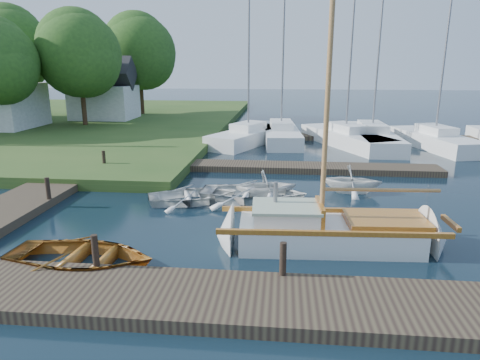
# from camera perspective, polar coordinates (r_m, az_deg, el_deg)

# --- Properties ---
(ground) EXTENTS (160.00, 160.00, 0.00)m
(ground) POSITION_cam_1_polar(r_m,az_deg,el_deg) (15.02, -0.00, -4.43)
(ground) COLOR black
(ground) RESTS_ON ground
(near_dock) EXTENTS (18.00, 2.20, 0.30)m
(near_dock) POSITION_cam_1_polar(r_m,az_deg,el_deg) (9.54, -3.75, -15.61)
(near_dock) COLOR #31251E
(near_dock) RESTS_ON ground
(left_dock) EXTENTS (2.20, 18.00, 0.30)m
(left_dock) POSITION_cam_1_polar(r_m,az_deg,el_deg) (19.26, -23.76, -0.86)
(left_dock) COLOR #31251E
(left_dock) RESTS_ON ground
(far_dock) EXTENTS (14.00, 1.60, 0.30)m
(far_dock) POSITION_cam_1_polar(r_m,az_deg,el_deg) (21.16, 7.18, 1.67)
(far_dock) COLOR #31251E
(far_dock) RESTS_ON ground
(pontoon) EXTENTS (30.00, 1.60, 0.30)m
(pontoon) POSITION_cam_1_polar(r_m,az_deg,el_deg) (31.66, 21.50, 5.20)
(pontoon) COLOR #31251E
(pontoon) RESTS_ON ground
(mooring_post_1) EXTENTS (0.16, 0.16, 0.80)m
(mooring_post_1) POSITION_cam_1_polar(r_m,az_deg,el_deg) (10.98, -18.74, -8.90)
(mooring_post_1) COLOR black
(mooring_post_1) RESTS_ON near_dock
(mooring_post_2) EXTENTS (0.16, 0.16, 0.80)m
(mooring_post_2) POSITION_cam_1_polar(r_m,az_deg,el_deg) (10.05, 5.75, -10.41)
(mooring_post_2) COLOR black
(mooring_post_2) RESTS_ON near_dock
(mooring_post_4) EXTENTS (0.16, 0.16, 0.80)m
(mooring_post_4) POSITION_cam_1_polar(r_m,az_deg,el_deg) (16.96, -24.24, -1.01)
(mooring_post_4) COLOR black
(mooring_post_4) RESTS_ON left_dock
(mooring_post_5) EXTENTS (0.16, 0.16, 0.80)m
(mooring_post_5) POSITION_cam_1_polar(r_m,az_deg,el_deg) (21.30, -17.69, 2.68)
(mooring_post_5) COLOR black
(mooring_post_5) RESTS_ON left_dock
(sailboat) EXTENTS (7.24, 2.32, 9.83)m
(sailboat) POSITION_cam_1_polar(r_m,az_deg,el_deg) (12.59, 12.34, -7.06)
(sailboat) COLOR white
(sailboat) RESTS_ON ground
(dinghy) EXTENTS (3.97, 2.95, 0.79)m
(dinghy) POSITION_cam_1_polar(r_m,az_deg,el_deg) (11.76, -20.48, -9.07)
(dinghy) COLOR brown
(dinghy) RESTS_ON ground
(tender_a) EXTENTS (3.94, 3.37, 0.69)m
(tender_a) POSITION_cam_1_polar(r_m,az_deg,el_deg) (16.20, -6.26, -1.76)
(tender_a) COLOR white
(tender_a) RESTS_ON ground
(tender_b) EXTENTS (2.78, 2.55, 1.23)m
(tender_b) POSITION_cam_1_polar(r_m,az_deg,el_deg) (16.47, 3.54, -0.43)
(tender_b) COLOR white
(tender_b) RESTS_ON ground
(tender_c) EXTENTS (4.16, 3.08, 0.83)m
(tender_c) POSITION_cam_1_polar(r_m,az_deg,el_deg) (16.14, 1.79, -1.49)
(tender_c) COLOR white
(tender_c) RESTS_ON ground
(tender_d) EXTENTS (2.55, 2.27, 1.23)m
(tender_d) POSITION_cam_1_polar(r_m,az_deg,el_deg) (17.81, 14.72, 0.28)
(tender_d) COLOR white
(tender_d) RESTS_ON ground
(marina_boat_0) EXTENTS (5.04, 7.51, 10.10)m
(marina_boat_0) POSITION_cam_1_polar(r_m,az_deg,el_deg) (28.14, 1.12, 5.99)
(marina_boat_0) COLOR white
(marina_boat_0) RESTS_ON ground
(marina_boat_1) EXTENTS (2.79, 8.09, 10.38)m
(marina_boat_1) POSITION_cam_1_polar(r_m,az_deg,el_deg) (29.15, 5.50, 6.23)
(marina_boat_1) COLOR white
(marina_boat_1) RESTS_ON ground
(marina_boat_2) EXTENTS (5.43, 8.35, 12.07)m
(marina_boat_2) POSITION_cam_1_polar(r_m,az_deg,el_deg) (28.42, 13.91, 5.66)
(marina_boat_2) COLOR white
(marina_boat_2) RESTS_ON ground
(marina_boat_3) EXTENTS (2.31, 9.63, 12.78)m
(marina_boat_3) POSITION_cam_1_polar(r_m,az_deg,el_deg) (29.26, 17.19, 5.69)
(marina_boat_3) COLOR white
(marina_boat_3) RESTS_ON ground
(marina_boat_4) EXTENTS (4.00, 7.83, 11.01)m
(marina_boat_4) POSITION_cam_1_polar(r_m,az_deg,el_deg) (29.31, 24.54, 5.01)
(marina_boat_4) COLOR white
(marina_boat_4) RESTS_ON ground
(house_c) EXTENTS (5.25, 4.00, 5.28)m
(house_c) POSITION_cam_1_polar(r_m,az_deg,el_deg) (39.31, -17.68, 10.84)
(house_c) COLOR silver
(house_c) RESTS_ON shore
(tree_3) EXTENTS (6.41, 6.38, 8.74)m
(tree_3) POSITION_cam_1_polar(r_m,az_deg,el_deg) (35.65, -20.65, 15.44)
(tree_3) COLOR #332114
(tree_3) RESTS_ON shore
(tree_4) EXTENTS (7.01, 7.01, 9.66)m
(tree_4) POSITION_cam_1_polar(r_m,az_deg,el_deg) (43.08, -28.25, 15.17)
(tree_4) COLOR #332114
(tree_4) RESTS_ON shore
(tree_7) EXTENTS (6.83, 6.83, 9.38)m
(tree_7) POSITION_cam_1_polar(r_m,az_deg,el_deg) (42.33, -13.27, 16.31)
(tree_7) COLOR #332114
(tree_7) RESTS_ON shore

